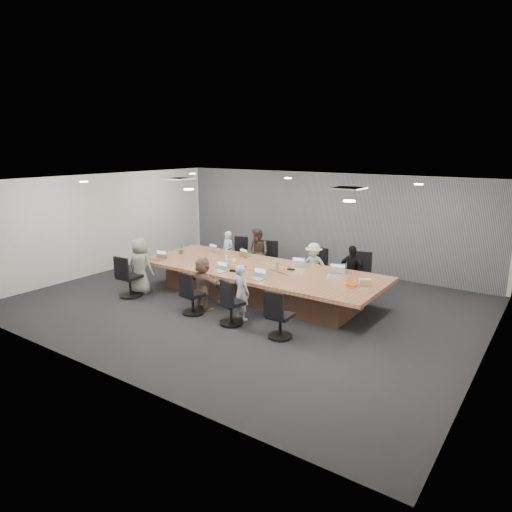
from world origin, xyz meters
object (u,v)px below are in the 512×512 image
Objects in this scene: laptop_1 at (246,256)px; laptop_2 at (303,265)px; chair_2 at (319,272)px; bottle_green_left at (183,247)px; person_1 at (258,254)px; person_3 at (351,271)px; chair_4 at (130,280)px; laptop_0 at (215,251)px; person_6 at (241,292)px; canvas_bag at (365,282)px; laptop_3 at (342,272)px; laptop_4 at (157,259)px; chair_3 at (357,277)px; laptop_6 at (256,279)px; person_4 at (140,266)px; chair_7 at (280,319)px; laptop_5 at (219,271)px; chair_0 at (235,257)px; person_5 at (203,283)px; chair_6 at (231,307)px; person_2 at (313,266)px; stapler at (233,271)px; person_0 at (228,252)px; chair_1 at (265,262)px; bottle_green_right at (277,268)px; snack_packet at (352,286)px; conference_table at (258,282)px; bottle_clear at (226,259)px; chair_5 at (193,298)px.

laptop_2 is at bearing -165.11° from laptop_1.
chair_2 is 3.05× the size of bottle_green_left.
person_1 is (-1.71, -0.35, 0.32)m from chair_2.
laptop_1 is 0.23× the size of person_3.
laptop_1 is 1.71m from laptop_2.
chair_4 is 2.91× the size of laptop_0.
person_6 is 2.58m from canvas_bag.
laptop_1 is 0.84× the size of laptop_3.
chair_3 is at bearing 20.49° from laptop_4.
person_3 is 2.51m from laptop_6.
person_4 is at bearing -108.69° from person_1.
laptop_4 reaches higher than chair_2.
person_6 reaches higher than chair_7.
person_3 is 4.26× the size of laptop_5.
person_5 is at bearing 98.06° from chair_0.
chair_6 is 0.63× the size of person_2.
person_4 is 5.67× the size of canvas_bag.
person_3 reaches higher than stapler.
person_0 is 0.57m from laptop_0.
chair_3 reaches higher than stapler.
person_4 is 2.10m from laptop_5.
person_1 is at bearing 144.26° from chair_0.
person_0 reaches higher than chair_1.
bottle_green_right is at bearing 23.17° from laptop_3.
chair_4 reaches higher than snack_packet.
chair_1 is at bearing 40.84° from bottle_green_left.
bottle_green_right is at bearing 164.40° from laptop_1.
chair_7 is at bearing 177.36° from person_5.
laptop_3 reaches higher than conference_table.
person_1 reaches higher than laptop_4.
chair_6 is 3.52× the size of bottle_clear.
person_5 is (1.43, -2.15, -0.15)m from laptop_0.
chair_5 is 0.52× the size of person_1.
person_6 is at bearing -66.11° from stapler.
person_5 reaches higher than person_0.
canvas_bag is (3.15, 0.93, 0.06)m from laptop_5.
stapler is at bearing 33.32° from chair_3.
laptop_1 is 0.24× the size of person_2.
chair_0 is at bearing 163.04° from person_2.
stapler is at bearing -149.90° from bottle_green_right.
person_2 is 1.02m from person_3.
laptop_5 is at bearing -26.22° from bottle_green_left.
person_4 reaches higher than chair_6.
chair_0 is at bearing 121.47° from bottle_clear.
person_1 is (1.04, 0.55, -0.05)m from laptop_0.
chair_0 is 2.75m from chair_2.
canvas_bag is at bearing 4.11° from bottle_clear.
chair_7 is at bearing 73.12° from laptop_3.
person_1 is 1.80m from laptop_2.
laptop_0 is at bearing -27.07° from person_6.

